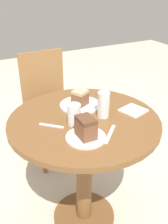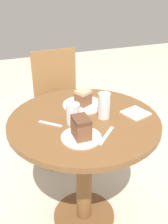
# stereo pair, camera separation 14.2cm
# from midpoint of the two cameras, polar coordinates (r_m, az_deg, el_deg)

# --- Properties ---
(ground_plane) EXTENTS (8.00, 8.00, 0.00)m
(ground_plane) POSITION_cam_midpoint_polar(r_m,az_deg,el_deg) (1.95, 2.25, -21.83)
(ground_plane) COLOR beige
(table) EXTENTS (0.84, 0.84, 0.78)m
(table) POSITION_cam_midpoint_polar(r_m,az_deg,el_deg) (1.55, 2.65, -7.81)
(table) COLOR brown
(table) RESTS_ON ground_plane
(chair) EXTENTS (0.43, 0.44, 0.92)m
(chair) POSITION_cam_midpoint_polar(r_m,az_deg,el_deg) (2.30, -3.43, 1.88)
(chair) COLOR olive
(chair) RESTS_ON ground_plane
(plate_near) EXTENTS (0.20, 0.20, 0.01)m
(plate_near) POSITION_cam_midpoint_polar(r_m,az_deg,el_deg) (1.27, 2.60, -5.63)
(plate_near) COLOR silver
(plate_near) RESTS_ON table
(plate_far) EXTENTS (0.25, 0.25, 0.01)m
(plate_far) POSITION_cam_midpoint_polar(r_m,az_deg,el_deg) (1.58, 2.39, 1.52)
(plate_far) COLOR silver
(plate_far) RESTS_ON table
(cake_slice_near) EXTENTS (0.08, 0.11, 0.10)m
(cake_slice_near) POSITION_cam_midpoint_polar(r_m,az_deg,el_deg) (1.24, 2.66, -3.46)
(cake_slice_near) COLOR brown
(cake_slice_near) RESTS_ON plate_near
(cake_slice_far) EXTENTS (0.11, 0.11, 0.09)m
(cake_slice_far) POSITION_cam_midpoint_polar(r_m,az_deg,el_deg) (1.56, 2.43, 3.12)
(cake_slice_far) COLOR brown
(cake_slice_far) RESTS_ON plate_far
(glass_lemonade) EXTENTS (0.07, 0.07, 0.15)m
(glass_lemonade) POSITION_cam_midpoint_polar(r_m,az_deg,el_deg) (1.43, 7.22, 1.09)
(glass_lemonade) COLOR beige
(glass_lemonade) RESTS_ON table
(glass_water) EXTENTS (0.07, 0.07, 0.11)m
(glass_water) POSITION_cam_midpoint_polar(r_m,az_deg,el_deg) (1.37, 0.55, -0.71)
(glass_water) COLOR silver
(glass_water) RESTS_ON table
(napkin_stack) EXTENTS (0.16, 0.16, 0.01)m
(napkin_stack) POSITION_cam_midpoint_polar(r_m,az_deg,el_deg) (1.53, 13.84, -0.29)
(napkin_stack) COLOR white
(napkin_stack) RESTS_ON table
(fork) EXTENTS (0.14, 0.14, 0.00)m
(fork) POSITION_cam_midpoint_polar(r_m,az_deg,el_deg) (1.30, 8.03, -5.20)
(fork) COLOR silver
(fork) RESTS_ON table
(spoon) EXTENTS (0.11, 0.11, 0.00)m
(spoon) POSITION_cam_midpoint_polar(r_m,az_deg,el_deg) (1.39, -4.46, -2.66)
(spoon) COLOR silver
(spoon) RESTS_ON table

